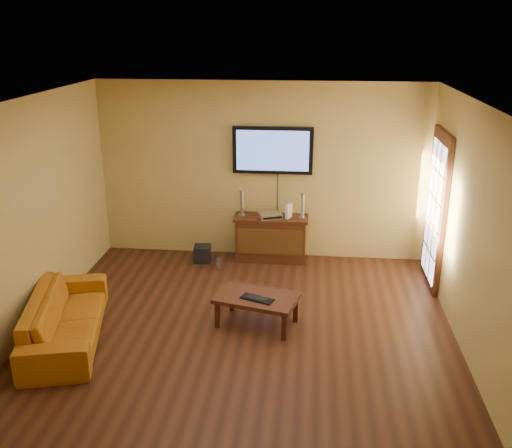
# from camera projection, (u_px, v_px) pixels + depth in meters

# --- Properties ---
(ground_plane) EXTENTS (5.00, 5.00, 0.00)m
(ground_plane) POSITION_uv_depth(u_px,v_px,m) (242.00, 333.00, 6.76)
(ground_plane) COLOR #32190E
(ground_plane) RESTS_ON ground
(room_walls) EXTENTS (5.00, 5.00, 5.00)m
(room_walls) POSITION_uv_depth(u_px,v_px,m) (248.00, 182.00, 6.79)
(room_walls) COLOR tan
(room_walls) RESTS_ON ground
(french_door) EXTENTS (0.07, 1.02, 2.22)m
(french_door) POSITION_uv_depth(u_px,v_px,m) (436.00, 212.00, 7.77)
(french_door) COLOR #38190C
(french_door) RESTS_ON ground
(media_console) EXTENTS (1.12, 0.43, 0.70)m
(media_console) POSITION_uv_depth(u_px,v_px,m) (271.00, 238.00, 8.77)
(media_console) COLOR #38190C
(media_console) RESTS_ON ground
(television) EXTENTS (1.20, 0.08, 0.71)m
(television) POSITION_uv_depth(u_px,v_px,m) (273.00, 150.00, 8.49)
(television) COLOR black
(television) RESTS_ON ground
(coffee_table) EXTENTS (1.08, 0.80, 0.38)m
(coffee_table) POSITION_uv_depth(u_px,v_px,m) (257.00, 300.00, 6.87)
(coffee_table) COLOR #38190C
(coffee_table) RESTS_ON ground
(sofa) EXTENTS (1.01, 1.99, 0.75)m
(sofa) POSITION_uv_depth(u_px,v_px,m) (65.00, 310.00, 6.53)
(sofa) COLOR #AB6213
(sofa) RESTS_ON ground
(speaker_left) EXTENTS (0.11, 0.11, 0.40)m
(speaker_left) POSITION_uv_depth(u_px,v_px,m) (242.00, 204.00, 8.66)
(speaker_left) COLOR silver
(speaker_left) RESTS_ON media_console
(speaker_right) EXTENTS (0.10, 0.10, 0.38)m
(speaker_right) POSITION_uv_depth(u_px,v_px,m) (302.00, 206.00, 8.58)
(speaker_right) COLOR silver
(speaker_right) RESTS_ON media_console
(av_receiver) EXTENTS (0.40, 0.35, 0.08)m
(av_receiver) POSITION_uv_depth(u_px,v_px,m) (270.00, 215.00, 8.59)
(av_receiver) COLOR silver
(av_receiver) RESTS_ON media_console
(game_console) EXTENTS (0.10, 0.17, 0.22)m
(game_console) POSITION_uv_depth(u_px,v_px,m) (289.00, 211.00, 8.57)
(game_console) COLOR white
(game_console) RESTS_ON media_console
(subwoofer) EXTENTS (0.28, 0.28, 0.25)m
(subwoofer) POSITION_uv_depth(u_px,v_px,m) (202.00, 254.00, 8.77)
(subwoofer) COLOR black
(subwoofer) RESTS_ON ground
(bottle) EXTENTS (0.07, 0.07, 0.21)m
(bottle) POSITION_uv_depth(u_px,v_px,m) (219.00, 264.00, 8.48)
(bottle) COLOR white
(bottle) RESTS_ON ground
(keyboard) EXTENTS (0.42, 0.29, 0.02)m
(keyboard) POSITION_uv_depth(u_px,v_px,m) (257.00, 299.00, 6.77)
(keyboard) COLOR black
(keyboard) RESTS_ON coffee_table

